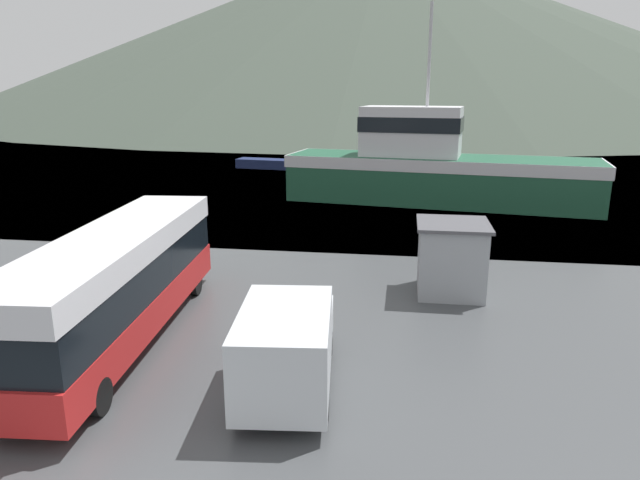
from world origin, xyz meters
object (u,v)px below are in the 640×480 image
tour_bus (118,281)px  dock_kiosk (451,258)px  delivery_van (287,344)px  storage_bin (52,295)px  fishing_boat (434,167)px  small_boat (270,164)px

tour_bus → dock_kiosk: tour_bus is taller
dock_kiosk → tour_bus: bearing=-150.8°
delivery_van → storage_bin: (-8.93, 3.78, -0.59)m
delivery_van → dock_kiosk: bearing=53.6°
fishing_boat → storage_bin: (-13.60, -21.60, -1.73)m
fishing_boat → dock_kiosk: (-0.09, -17.63, -1.00)m
tour_bus → delivery_van: size_ratio=2.08×
tour_bus → dock_kiosk: (10.11, 5.66, -0.53)m
storage_bin → fishing_boat: bearing=57.8°
tour_bus → small_boat: (-4.37, 37.94, -1.47)m
small_boat → tour_bus: bearing=14.9°
tour_bus → delivery_van: bearing=-25.3°
fishing_boat → dock_kiosk: fishing_boat is taller
dock_kiosk → storage_bin: bearing=-163.6°
tour_bus → storage_bin: bearing=149.1°
tour_bus → delivery_van: tour_bus is taller
fishing_boat → tour_bus: bearing=-14.8°
storage_bin → dock_kiosk: size_ratio=0.52×
tour_bus → small_boat: size_ratio=1.76×
tour_bus → delivery_van: (5.54, -2.09, -0.68)m
fishing_boat → small_boat: size_ratio=3.10×
delivery_van → fishing_boat: (4.67, 25.38, 1.14)m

